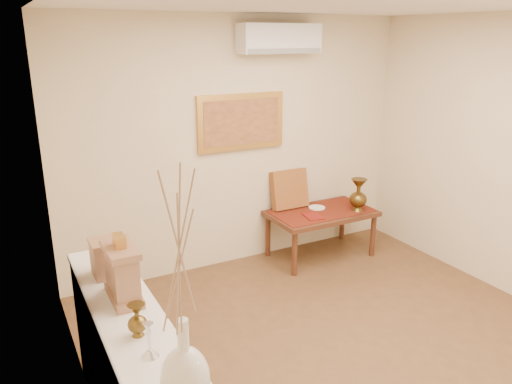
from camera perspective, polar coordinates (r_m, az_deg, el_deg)
floor at (r=4.25m, az=12.74°, el=-18.74°), size 4.50×4.50×0.00m
wall_back at (r=5.44m, az=-1.82°, el=5.46°), size 4.00×0.02×2.70m
wall_left at (r=2.79m, az=-18.47°, el=-7.43°), size 0.02×4.50×2.70m
white_vase at (r=1.99m, az=-8.58°, el=-11.51°), size 0.21×0.21×1.08m
candlestick at (r=2.57m, az=-12.11°, el=-16.21°), size 0.09×0.09×0.18m
brass_urn_small at (r=2.73m, az=-13.46°, el=-13.58°), size 0.10×0.10×0.23m
table_cloth at (r=5.78m, az=7.48°, el=-2.17°), size 1.14×0.59×0.01m
brass_urn_tall at (r=5.79m, az=11.63°, el=0.07°), size 0.20×0.20×0.46m
plate at (r=5.86m, az=6.97°, el=-1.78°), size 0.19×0.19×0.01m
menu at (r=5.58m, az=6.54°, el=-2.76°), size 0.22×0.28×0.01m
cushion at (r=5.78m, az=3.82°, el=0.33°), size 0.45×0.19×0.46m
mantel_clock at (r=3.07m, az=-15.02°, el=-8.82°), size 0.17×0.36×0.41m
wooden_chest at (r=3.41m, az=-16.93°, el=-7.21°), size 0.16×0.21×0.24m
low_table at (r=5.80m, az=7.46°, el=-2.82°), size 1.20×0.70×0.55m
painting at (r=5.37m, az=-1.72°, el=8.02°), size 1.00×0.06×0.60m
ac_unit at (r=5.40m, az=2.70°, el=17.10°), size 0.90×0.25×0.30m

